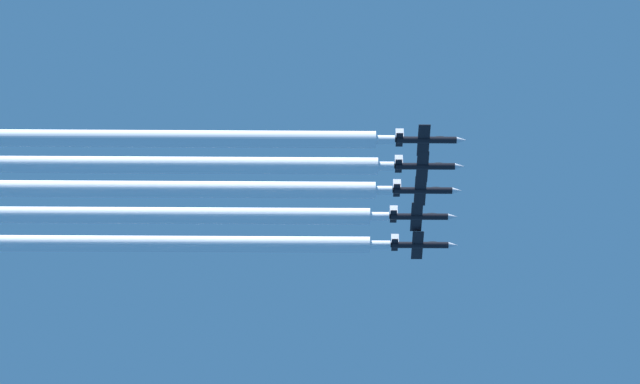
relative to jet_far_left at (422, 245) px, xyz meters
The scene contains 10 objects.
jet_far_left is the anchor object (origin of this frame).
jet_inner_left 7.67m from the jet_far_left, ahead, with size 8.24×12.00×2.88m.
jet_center 15.70m from the jet_far_left, ahead, with size 8.24×12.00×2.88m.
jet_inner_right 22.81m from the jet_far_left, ahead, with size 8.24×12.00×2.88m.
jet_far_right 29.94m from the jet_far_left, ahead, with size 8.24×12.00×2.88m.
smoke_trail_far_left 52.96m from the jet_far_left, 90.00° to the right, with size 2.80×95.01×2.80m.
smoke_trail_inner_left 50.05m from the jet_far_left, 81.23° to the right, with size 2.80×87.07×2.80m.
smoke_trail_center 46.19m from the jet_far_left, 70.13° to the right, with size 2.80×75.56×2.80m.
smoke_trail_inner_right 46.97m from the jet_far_left, 60.94° to the right, with size 2.80×70.89×2.80m.
smoke_trail_far_right 55.54m from the jet_far_left, 57.39° to the right, with size 2.80×82.12×2.80m.
Camera 1 is at (307.27, -19.97, 1.40)m, focal length 127.33 mm.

